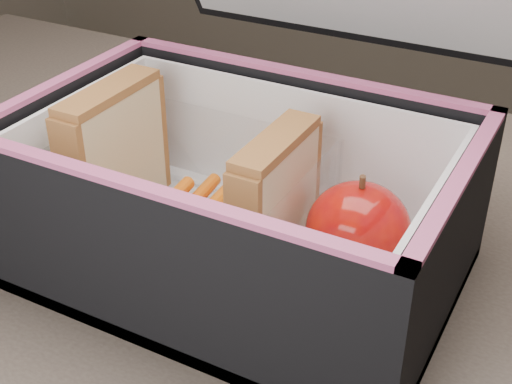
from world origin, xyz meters
TOP-DOWN VIEW (x-y plane):
  - kitchen_table at (0.00, 0.00)m, footprint 1.20×0.80m
  - lunch_bag at (0.02, 0.03)m, footprint 0.31×0.31m
  - plastic_tub at (-0.02, 0.02)m, footprint 0.19×0.13m
  - sandwich_left at (-0.09, 0.02)m, footprint 0.03×0.10m
  - sandwich_right at (0.05, 0.02)m, footprint 0.03×0.09m
  - carrot_sticks at (-0.02, 0.02)m, footprint 0.05×0.12m
  - paper_napkin at (0.11, 0.03)m, footprint 0.10×0.10m
  - red_apple at (0.11, 0.03)m, footprint 0.09×0.09m

SIDE VIEW (x-z plane):
  - kitchen_table at x=0.00m, z-range 0.28..1.03m
  - paper_napkin at x=0.11m, z-range 0.76..0.77m
  - carrot_sticks at x=-0.02m, z-range 0.77..0.80m
  - plastic_tub at x=-0.02m, z-range 0.76..0.84m
  - red_apple at x=0.11m, z-range 0.77..0.84m
  - sandwich_right at x=0.05m, z-range 0.77..0.87m
  - lunch_bag at x=0.02m, z-range 0.67..0.97m
  - sandwich_left at x=-0.09m, z-range 0.77..0.87m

